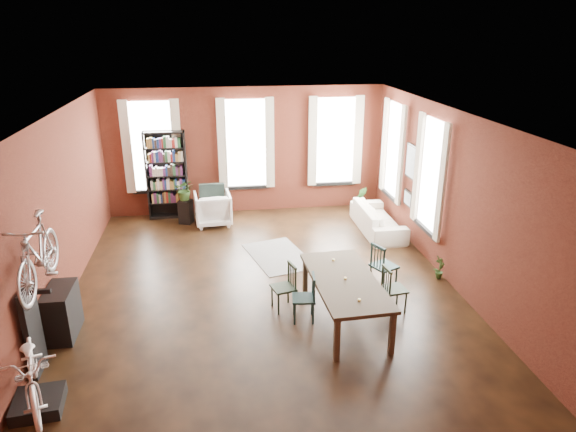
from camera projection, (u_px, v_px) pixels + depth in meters
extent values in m
plane|color=black|center=(265.00, 292.00, 9.42)|extent=(9.00, 9.00, 0.00)
cube|color=silver|center=(262.00, 117.00, 8.30)|extent=(7.00, 9.00, 0.04)
cube|color=#491A12|center=(246.00, 151.00, 13.03)|extent=(7.00, 0.04, 3.20)
cube|color=#491A12|center=(314.00, 375.00, 4.68)|extent=(7.00, 0.04, 3.20)
cube|color=#491A12|center=(51.00, 221.00, 8.38)|extent=(0.04, 9.00, 3.20)
cube|color=#491A12|center=(455.00, 201.00, 9.33)|extent=(0.04, 9.00, 3.20)
cube|color=white|center=(153.00, 146.00, 12.62)|extent=(1.00, 0.04, 2.20)
cube|color=#C1B59C|center=(152.00, 147.00, 12.55)|extent=(1.40, 0.06, 2.30)
cube|color=white|center=(246.00, 143.00, 12.93)|extent=(1.00, 0.04, 2.20)
cube|color=#C1B59C|center=(246.00, 144.00, 12.87)|extent=(1.40, 0.06, 2.30)
cube|color=white|center=(335.00, 141.00, 13.24)|extent=(1.00, 0.04, 2.20)
cube|color=#C1B59C|center=(336.00, 141.00, 13.18)|extent=(1.40, 0.06, 2.30)
cube|color=white|center=(432.00, 175.00, 10.18)|extent=(0.04, 1.00, 2.20)
cube|color=#C1B59C|center=(429.00, 175.00, 10.18)|extent=(0.06, 1.40, 2.30)
cube|color=white|center=(395.00, 150.00, 12.22)|extent=(0.04, 1.00, 2.20)
cube|color=#C1B59C|center=(392.00, 150.00, 12.21)|extent=(0.06, 1.40, 2.30)
cube|color=black|center=(412.00, 162.00, 11.20)|extent=(0.04, 0.55, 0.75)
cube|color=black|center=(408.00, 199.00, 11.50)|extent=(0.04, 0.45, 0.35)
cube|color=#473B2A|center=(344.00, 300.00, 8.40)|extent=(1.11, 2.26, 0.75)
cube|color=#163130|center=(304.00, 298.00, 8.40)|extent=(0.41, 0.41, 0.81)
cube|color=black|center=(283.00, 288.00, 8.73)|extent=(0.46, 0.46, 0.81)
cube|color=#1F2E1B|center=(394.00, 289.00, 8.68)|extent=(0.42, 0.42, 0.82)
cube|color=#183436|center=(384.00, 266.00, 9.43)|extent=(0.54, 0.54, 0.89)
cube|color=black|center=(167.00, 175.00, 12.75)|extent=(1.00, 0.32, 2.20)
imported|color=white|center=(213.00, 207.00, 12.49)|extent=(0.92, 0.87, 0.88)
imported|color=beige|center=(378.00, 215.00, 12.08)|extent=(0.61, 2.08, 0.81)
cube|color=black|center=(278.00, 256.00, 10.88)|extent=(1.48, 1.94, 0.01)
cube|color=black|center=(39.00, 403.00, 6.52)|extent=(0.65, 0.65, 0.17)
cube|color=black|center=(33.00, 331.00, 7.06)|extent=(0.16, 0.60, 1.30)
cube|color=black|center=(62.00, 312.00, 8.00)|extent=(0.40, 0.80, 0.80)
cube|color=black|center=(186.00, 212.00, 12.62)|extent=(0.38, 0.38, 0.59)
imported|color=#2B6026|center=(359.00, 206.00, 13.40)|extent=(0.41, 0.71, 0.31)
imported|color=#2F5823|center=(439.00, 275.00, 9.90)|extent=(0.48, 0.51, 0.17)
imported|color=white|center=(27.00, 344.00, 6.17)|extent=(0.83, 1.01, 1.66)
imported|color=#A5A8AD|center=(33.00, 230.00, 6.57)|extent=(0.47, 1.00, 1.66)
imported|color=#315522|center=(185.00, 192.00, 12.47)|extent=(0.52, 0.57, 0.41)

